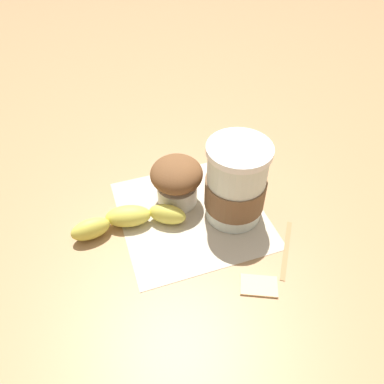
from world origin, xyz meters
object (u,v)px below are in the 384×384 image
coffee_cup (236,185)px  sugar_packet (259,285)px  muffin (177,180)px  banana (129,219)px

coffee_cup → sugar_packet: bearing=76.7°
muffin → coffee_cup: bearing=138.5°
muffin → sugar_packet: size_ratio=1.66×
banana → coffee_cup: bearing=165.6°
banana → sugar_packet: banana is taller
coffee_cup → muffin: bearing=-41.5°
coffee_cup → banana: bearing=-14.4°
muffin → sugar_packet: bearing=101.3°
banana → sugar_packet: (-0.13, 0.17, -0.01)m
muffin → banana: size_ratio=0.47×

